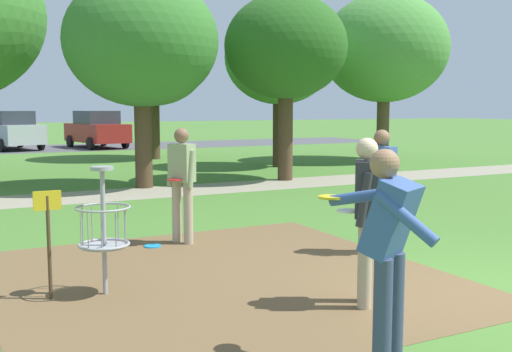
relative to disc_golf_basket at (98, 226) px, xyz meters
The scene contains 17 objects.
ground_plane 4.36m from the disc_golf_basket, 25.19° to the right, with size 160.00×160.00×0.00m, color #47752D.
dirt_tee_pad 1.63m from the disc_golf_basket, ahead, with size 5.04×5.21×0.01m, color brown.
disc_golf_basket is the anchor object (origin of this frame).
player_foreground_watching 2.58m from the disc_golf_basket, 49.39° to the left, with size 0.45×0.49×1.71m.
player_throwing 2.82m from the disc_golf_basket, 34.10° to the right, with size 0.45×0.47×1.71m.
player_waiting_left 3.90m from the disc_golf_basket, ahead, with size 0.44×0.50×1.71m.
player_waiting_right 3.32m from the disc_golf_basket, 63.53° to the right, with size 0.49×1.17×1.71m.
frisbee_near_basket 2.38m from the disc_golf_basket, 58.02° to the left, with size 0.25×0.25×0.02m, color #1E93DB.
tree_near_left 18.12m from the disc_golf_basket, 41.42° to the left, with size 4.72×4.72×6.21m.
tree_near_right 11.06m from the disc_golf_basket, 49.26° to the left, with size 3.35×3.35×5.08m.
tree_mid_left 9.31m from the disc_golf_basket, 70.11° to the left, with size 3.80×3.80×5.25m.
tree_mid_center 17.72m from the disc_golf_basket, 70.33° to the left, with size 4.23×4.23×5.66m.
tree_far_left 14.64m from the disc_golf_basket, 52.88° to the left, with size 3.66×3.66×5.22m.
parking_lot_strip 25.06m from the disc_golf_basket, 81.08° to the left, with size 36.00×6.00×0.01m, color #4C4C51.
parked_car_center_left 24.72m from the disc_golf_basket, 86.71° to the left, with size 2.80×4.52×1.84m.
parked_car_center_right 24.73m from the disc_golf_basket, 77.46° to the left, with size 2.54×4.46×1.84m.
gravel_path 8.39m from the disc_golf_basket, 62.29° to the left, with size 40.00×1.97×0.00m, color gray.
Camera 1 is at (-5.29, -4.58, 2.01)m, focal length 42.50 mm.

